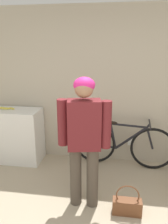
{
  "coord_description": "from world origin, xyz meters",
  "views": [
    {
      "loc": [
        0.27,
        -1.35,
        1.93
      ],
      "look_at": [
        -0.08,
        1.01,
        1.24
      ],
      "focal_mm": 35.0,
      "sensor_mm": 36.0,
      "label": 1
    }
  ],
  "objects": [
    {
      "name": "side_shelf",
      "position": [
        -1.44,
        1.99,
        0.47
      ],
      "size": [
        0.89,
        0.49,
        0.93
      ],
      "color": "white",
      "rests_on": "ground_plane"
    },
    {
      "name": "handbag",
      "position": [
        0.46,
        0.9,
        0.12
      ],
      "size": [
        0.35,
        0.13,
        0.39
      ],
      "color": "brown",
      "rests_on": "ground_plane"
    },
    {
      "name": "banana",
      "position": [
        -1.59,
        2.01,
        0.95
      ],
      "size": [
        0.36,
        0.09,
        0.04
      ],
      "color": "#EAD64C",
      "rests_on": "side_shelf"
    },
    {
      "name": "person",
      "position": [
        -0.08,
        1.01,
        0.96
      ],
      "size": [
        0.63,
        0.29,
        1.63
      ],
      "rotation": [
        0.0,
        0.0,
        0.19
      ],
      "color": "#4C4238",
      "rests_on": "ground_plane"
    },
    {
      "name": "wall_back",
      "position": [
        0.0,
        2.29,
        1.3
      ],
      "size": [
        8.0,
        0.07,
        2.6
      ],
      "color": "#B7AD99",
      "rests_on": "ground_plane"
    },
    {
      "name": "bicycle",
      "position": [
        0.41,
        2.06,
        0.38
      ],
      "size": [
        1.68,
        0.46,
        0.79
      ],
      "rotation": [
        0.0,
        0.0,
        -0.08
      ],
      "color": "black",
      "rests_on": "ground_plane"
    }
  ]
}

